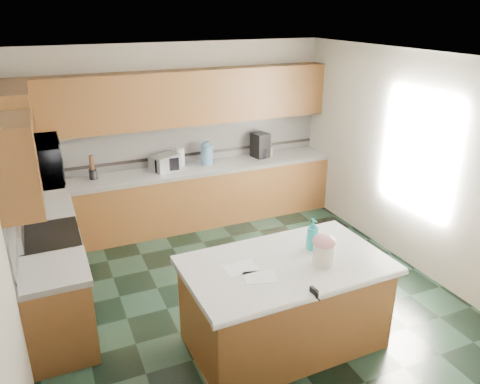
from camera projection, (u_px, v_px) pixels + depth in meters
floor at (240, 291)px, 5.59m from camera, size 4.60×4.60×0.00m
ceiling at (240, 57)px, 4.59m from camera, size 4.60×4.60×0.00m
wall_back at (179, 135)px, 7.07m from camera, size 4.60×0.04×2.70m
wall_front at (379, 299)px, 3.12m from camera, size 4.60×0.04×2.70m
wall_left at (6, 222)px, 4.23m from camera, size 0.04×4.60×2.70m
wall_right at (407, 159)px, 5.96m from camera, size 0.04×4.60×2.70m
back_base_cab at (188, 199)px, 7.14m from camera, size 4.60×0.60×0.86m
back_countertop at (187, 170)px, 6.97m from camera, size 4.60×0.64×0.06m
back_upper_cab at (181, 98)px, 6.69m from camera, size 4.60×0.33×0.78m
back_backsplash at (180, 143)px, 7.08m from camera, size 4.60×0.02×0.63m
back_accent_band at (181, 155)px, 7.15m from camera, size 4.60×0.01×0.05m
left_base_cab_rear at (51, 244)px, 5.79m from camera, size 0.60×0.82×0.86m
left_counter_rear at (45, 210)px, 5.62m from camera, size 0.64×0.82×0.06m
left_base_cab_front at (60, 313)px, 4.49m from camera, size 0.60×0.72×0.86m
left_counter_front at (53, 271)px, 4.32m from camera, size 0.64×0.72×0.06m
left_backsplash at (13, 210)px, 4.75m from camera, size 0.02×2.30×0.63m
left_accent_band at (17, 228)px, 4.83m from camera, size 0.01×2.30×0.05m
left_upper_cab_rear at (17, 123)px, 5.29m from camera, size 0.33×1.09×0.78m
left_upper_cab_front at (16, 165)px, 3.88m from camera, size 0.33×0.72×0.78m
range_body at (55, 274)px, 5.11m from camera, size 0.60×0.76×0.88m
range_oven_door at (83, 272)px, 5.24m from camera, size 0.02×0.68×0.55m
range_cooktop at (48, 237)px, 4.94m from camera, size 0.62×0.78×0.04m
range_handle at (81, 241)px, 5.11m from camera, size 0.02×0.66×0.02m
range_backguard at (19, 231)px, 4.80m from camera, size 0.06×0.76×0.18m
microwave at (36, 162)px, 4.63m from camera, size 0.50×0.73×0.41m
island_base at (284, 306)px, 4.59m from camera, size 1.85×1.08×0.86m
island_top at (286, 265)px, 4.42m from camera, size 1.95×1.18×0.06m
island_bullnose at (319, 297)px, 3.94m from camera, size 1.93×0.10×0.06m
treat_jar at (323, 254)px, 4.35m from camera, size 0.22×0.22×0.20m
treat_jar_lid at (324, 241)px, 4.30m from camera, size 0.21×0.21×0.13m
treat_jar_knob at (324, 237)px, 4.28m from camera, size 0.07×0.02×0.02m
treat_jar_knob_end_l at (321, 238)px, 4.27m from camera, size 0.04×0.04×0.04m
treat_jar_knob_end_r at (328, 236)px, 4.29m from camera, size 0.04×0.04×0.04m
soap_bottle_island at (313, 234)px, 4.59m from camera, size 0.13×0.13×0.33m
paper_sheet_a at (260, 277)px, 4.17m from camera, size 0.33×0.28×0.00m
paper_sheet_b at (241, 268)px, 4.31m from camera, size 0.31×0.24×0.00m
clamp_body at (314, 293)px, 3.93m from camera, size 0.04×0.10×0.08m
clamp_handle at (317, 298)px, 3.88m from camera, size 0.02×0.07×0.02m
knife_block at (51, 178)px, 6.26m from camera, size 0.13×0.17×0.22m
utensil_crock at (93, 174)px, 6.50m from camera, size 0.11×0.11×0.14m
utensil_bundle at (92, 163)px, 6.44m from camera, size 0.06×0.06×0.20m
toaster_oven at (165, 163)px, 6.84m from camera, size 0.47×0.41×0.23m
toaster_oven_door at (167, 165)px, 6.73m from camera, size 0.36×0.01×0.19m
paper_towel at (180, 158)px, 6.96m from camera, size 0.13×0.13×0.29m
paper_towel_base at (181, 166)px, 7.01m from camera, size 0.19×0.19×0.01m
water_jug at (207, 155)px, 7.08m from camera, size 0.19×0.19×0.31m
water_jug_neck at (207, 143)px, 7.01m from camera, size 0.09×0.09×0.04m
coffee_maker at (260, 145)px, 7.42m from camera, size 0.27×0.29×0.38m
coffee_carafe at (262, 153)px, 7.41m from camera, size 0.16×0.16×0.16m
soap_bottle_back at (269, 150)px, 7.48m from camera, size 0.13×0.13×0.21m
soap_back_cap at (269, 143)px, 7.44m from camera, size 0.02×0.02×0.03m
window_light_proxy at (418, 153)px, 5.72m from camera, size 0.02×1.40×1.10m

